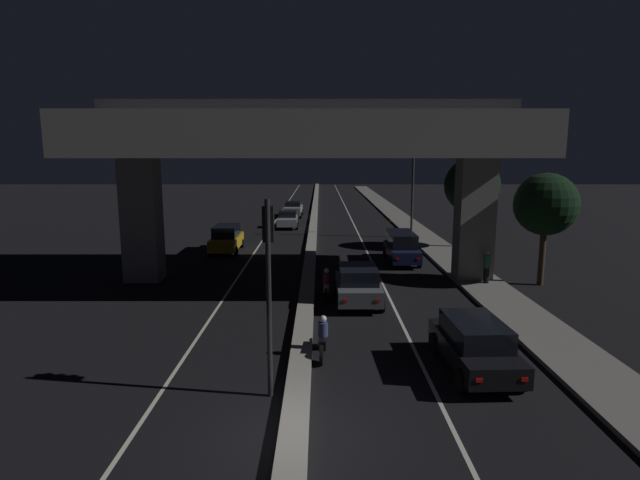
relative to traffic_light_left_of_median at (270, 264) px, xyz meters
The scene contains 19 objects.
ground_plane 4.34m from the traffic_light_left_of_median, 70.91° to the right, with size 200.00×200.00×0.00m, color black.
lane_line_left_inner 33.19m from the traffic_light_left_of_median, 95.36° to the left, with size 0.12×126.00×0.00m, color beige.
lane_line_right_inner 33.36m from the traffic_light_left_of_median, 82.07° to the left, with size 0.12×126.00×0.00m, color beige.
median_divider 33.04m from the traffic_light_left_of_median, 88.70° to the left, with size 0.69×126.00×0.26m, color gray.
sidewalk_right 27.79m from the traffic_light_left_of_median, 69.67° to the left, with size 2.43×126.00×0.16m, color slate.
elevated_overpass 13.19m from the traffic_light_left_of_median, 86.64° to the left, with size 21.13×10.35×9.26m.
traffic_light_left_of_median is the anchor object (origin of this frame).
street_lamp 27.76m from the traffic_light_left_of_median, 72.56° to the left, with size 2.44×0.32×7.92m.
car_black_lead 6.88m from the traffic_light_left_of_median, 14.24° to the left, with size 2.04×4.31×1.61m.
car_grey_second 9.52m from the traffic_light_left_of_median, 70.43° to the left, with size 2.04×3.96×1.66m.
car_dark_blue_third 18.56m from the traffic_light_left_of_median, 69.70° to the left, with size 1.87×4.80×1.85m.
car_taxi_yellow_lead_oncoming 21.38m from the traffic_light_left_of_median, 103.70° to the left, with size 1.96×4.51×1.80m.
car_silver_second_oncoming 31.95m from the traffic_light_left_of_median, 92.84° to the left, with size 2.00×4.04×1.49m.
car_silver_third_oncoming 39.99m from the traffic_light_left_of_median, 92.15° to the left, with size 2.01×4.38×1.60m.
motorcycle_black_filtering_near 4.31m from the traffic_light_left_of_median, 60.95° to the left, with size 0.34×2.02×1.39m.
motorcycle_white_filtering_mid 10.11m from the traffic_light_left_of_median, 80.07° to the left, with size 0.33×1.75×1.38m.
pedestrian_on_sidewalk 15.34m from the traffic_light_left_of_median, 49.85° to the left, with size 0.33×0.33×1.66m.
roadside_tree_kerbside_near 17.19m from the traffic_light_left_of_median, 43.05° to the left, with size 3.10×3.10×5.68m.
roadside_tree_kerbside_mid 24.68m from the traffic_light_left_of_median, 61.26° to the left, with size 3.79×3.79×6.34m.
Camera 1 is at (0.61, -10.73, 6.55)m, focal length 28.00 mm.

